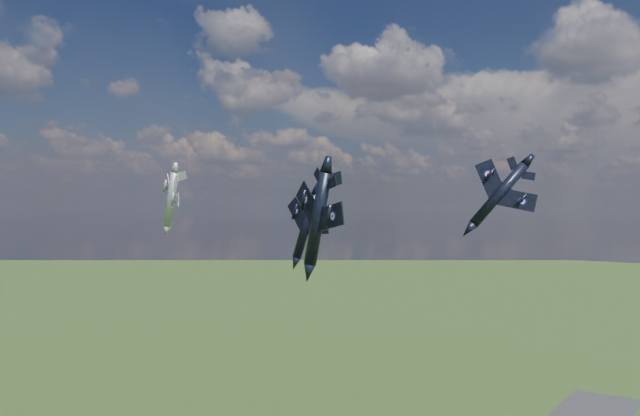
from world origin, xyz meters
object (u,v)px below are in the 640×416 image
Objects in this scene: jet_lead_navy at (306,226)px; jet_right_navy at (318,219)px; jet_left_silver at (171,199)px; jet_high_navy at (499,195)px.

jet_lead_navy is 1.02× the size of jet_right_navy.
jet_right_navy is 0.94× the size of jet_left_silver.
jet_lead_navy is 27.84m from jet_left_silver.
jet_lead_navy is 28.96m from jet_high_navy.
jet_right_navy is 41.35m from jet_high_navy.
jet_left_silver reaches higher than jet_right_navy.
jet_right_navy reaches higher than jet_lead_navy.
jet_left_silver is at bearing -170.56° from jet_lead_navy.
jet_high_navy reaches higher than jet_left_silver.
jet_right_navy is at bearing -39.27° from jet_lead_navy.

